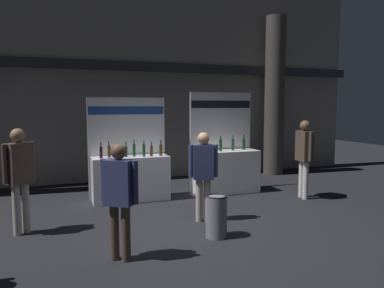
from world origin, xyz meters
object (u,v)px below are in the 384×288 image
at_px(visitor_4, 304,151).
at_px(visitor_7, 19,171).
at_px(visitor_1, 119,192).
at_px(exhibitor_booth_1, 226,167).
at_px(exhibitor_booth_0, 130,174).
at_px(trash_bin, 216,216).
at_px(visitor_3, 203,169).

distance_m(visitor_4, visitor_7, 5.82).
bearing_deg(visitor_4, visitor_1, -57.07).
bearing_deg(visitor_1, exhibitor_booth_1, -97.08).
relative_size(visitor_1, visitor_7, 0.92).
distance_m(exhibitor_booth_0, visitor_4, 3.93).
bearing_deg(trash_bin, visitor_7, 156.84).
bearing_deg(exhibitor_booth_1, visitor_1, -134.24).
bearing_deg(visitor_3, visitor_7, 8.57).
height_order(visitor_4, visitor_7, visitor_4).
distance_m(trash_bin, visitor_1, 1.73).
bearing_deg(visitor_1, exhibitor_booth_0, -66.17).
height_order(trash_bin, visitor_4, visitor_4).
xyz_separation_m(visitor_1, visitor_4, (4.47, 2.00, 0.12)).
distance_m(exhibitor_booth_1, visitor_4, 1.87).
bearing_deg(exhibitor_booth_0, visitor_4, -17.85).
height_order(exhibitor_booth_0, trash_bin, exhibitor_booth_0).
bearing_deg(visitor_4, exhibitor_booth_0, -98.99).
bearing_deg(visitor_7, visitor_1, -85.98).
bearing_deg(exhibitor_booth_0, visitor_1, -103.34).
height_order(exhibitor_booth_0, visitor_3, exhibitor_booth_0).
height_order(visitor_3, visitor_4, visitor_4).
distance_m(trash_bin, visitor_3, 1.06).
relative_size(exhibitor_booth_1, visitor_3, 1.49).
xyz_separation_m(exhibitor_booth_1, visitor_7, (-4.40, -1.53, 0.43)).
distance_m(exhibitor_booth_0, exhibitor_booth_1, 2.31).
bearing_deg(trash_bin, visitor_1, -167.04).
relative_size(exhibitor_booth_0, visitor_7, 1.31).
xyz_separation_m(exhibitor_booth_1, trash_bin, (-1.48, -2.78, -0.27)).
bearing_deg(visitor_3, visitor_1, 51.61).
bearing_deg(visitor_1, visitor_7, -13.18).
relative_size(trash_bin, visitor_4, 0.39).
bearing_deg(visitor_1, trash_bin, -129.88).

